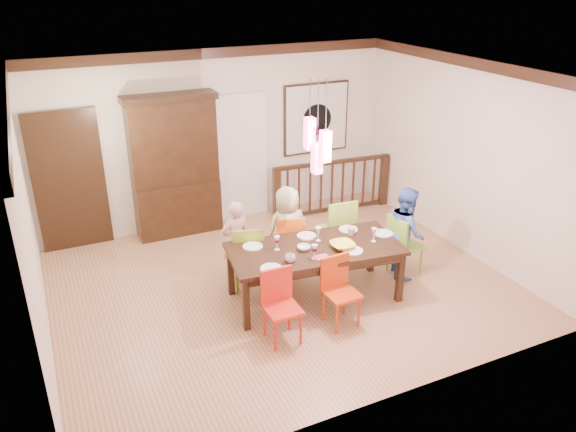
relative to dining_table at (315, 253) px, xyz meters
name	(u,v)px	position (x,y,z in m)	size (l,w,h in m)	color
floor	(281,285)	(-0.27, 0.47, -0.67)	(6.00, 6.00, 0.00)	#9B6A4B
ceiling	(280,73)	(-0.27, 0.47, 2.23)	(6.00, 6.00, 0.00)	white
wall_back	(219,138)	(-0.27, 2.97, 0.78)	(6.00, 6.00, 0.00)	beige
wall_left	(28,230)	(-3.27, 0.47, 0.78)	(5.00, 5.00, 0.00)	beige
wall_right	(464,157)	(2.73, 0.47, 0.78)	(5.00, 5.00, 0.00)	beige
crown_molding	(280,80)	(-0.27, 0.47, 2.15)	(6.00, 5.00, 0.16)	black
panel_door	(70,183)	(-2.67, 2.92, 0.38)	(1.04, 0.07, 2.24)	black
white_doorway	(240,159)	(0.08, 2.94, 0.38)	(0.97, 0.05, 2.22)	silver
painting	(316,118)	(1.53, 2.93, 0.93)	(1.25, 0.06, 1.25)	black
pendant_cluster	(317,145)	(0.00, 0.00, 1.44)	(0.27, 0.21, 1.14)	#E64583
dining_table	(315,253)	(0.00, 0.00, 0.00)	(2.33, 1.28, 0.75)	black
chair_far_left	(248,250)	(-0.66, 0.69, -0.15)	(0.51, 0.51, 0.91)	olive
chair_far_mid	(289,238)	(0.01, 0.81, -0.16)	(0.49, 0.49, 0.89)	orange
chair_far_right	(336,225)	(0.77, 0.81, -0.10)	(0.48, 0.48, 1.00)	#9DCD41
chair_near_left	(283,304)	(-0.77, -0.68, -0.17)	(0.40, 0.40, 0.87)	red
chair_near_mid	(342,289)	(0.02, -0.67, -0.18)	(0.41, 0.41, 0.87)	#B9360E
chair_end_right	(406,240)	(1.47, 0.03, -0.15)	(0.45, 0.45, 0.91)	#7DB739
china_hutch	(175,166)	(-1.08, 2.77, 0.48)	(1.45, 0.46, 2.29)	black
balustrade	(332,185)	(1.61, 2.42, -0.17)	(2.21, 0.26, 0.96)	black
person_far_left	(236,241)	(-0.77, 0.89, -0.08)	(0.43, 0.28, 1.18)	beige
person_far_mid	(287,230)	(-0.01, 0.81, -0.03)	(0.63, 0.41, 1.29)	beige
person_end_right	(406,232)	(1.47, 0.05, -0.02)	(0.63, 0.49, 1.30)	#4269B9
serving_bowl	(342,245)	(0.31, -0.17, 0.12)	(0.30, 0.30, 0.07)	#EFE843
small_bowl	(304,248)	(-0.16, -0.01, 0.11)	(0.18, 0.18, 0.05)	white
cup_left	(290,258)	(-0.46, -0.22, 0.13)	(0.12, 0.12, 0.10)	silver
cup_right	(351,231)	(0.61, 0.12, 0.13)	(0.11, 0.11, 0.10)	silver
plate_far_left	(253,246)	(-0.72, 0.35, 0.09)	(0.26, 0.26, 0.01)	white
plate_far_mid	(307,236)	(0.04, 0.33, 0.09)	(0.26, 0.26, 0.01)	white
plate_far_right	(348,229)	(0.65, 0.27, 0.09)	(0.26, 0.26, 0.01)	white
plate_near_left	(271,268)	(-0.74, -0.28, 0.09)	(0.26, 0.26, 0.01)	white
plate_near_mid	(353,251)	(0.38, -0.30, 0.09)	(0.26, 0.26, 0.01)	white
plate_end_right	(383,233)	(1.02, -0.04, 0.09)	(0.26, 0.26, 0.01)	white
wine_glass_a	(277,243)	(-0.47, 0.14, 0.17)	(0.08, 0.08, 0.19)	#590C19
wine_glass_b	(318,234)	(0.12, 0.15, 0.17)	(0.08, 0.08, 0.19)	silver
wine_glass_c	(314,252)	(-0.15, -0.27, 0.17)	(0.08, 0.08, 0.19)	#590C19
wine_glass_d	(374,235)	(0.77, -0.18, 0.17)	(0.08, 0.08, 0.19)	silver
napkin	(322,257)	(-0.06, -0.29, 0.09)	(0.18, 0.14, 0.01)	#D83359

